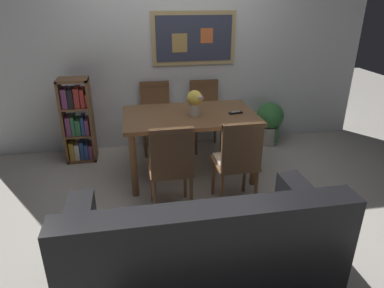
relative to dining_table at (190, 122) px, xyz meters
The scene contains 12 objects.
ground_plane 0.83m from the dining_table, 91.60° to the right, with size 12.00×12.00×0.00m, color #B7B2A8.
wall_back_with_painting 1.19m from the dining_table, 90.64° to the left, with size 5.20×0.14×2.60m.
dining_table is the anchor object (origin of this frame).
dining_chair_near_left 0.82m from the dining_table, 112.28° to the right, with size 0.40×0.41×0.91m.
dining_chair_far_right 0.83m from the dining_table, 65.65° to the left, with size 0.40×0.41×0.91m.
dining_chair_far_left 0.85m from the dining_table, 111.89° to the left, with size 0.40×0.41×0.91m.
dining_chair_near_right 0.82m from the dining_table, 66.30° to the right, with size 0.40×0.41×0.91m.
leather_couch 1.74m from the dining_table, 97.41° to the right, with size 1.80×0.84×0.84m.
bookshelf 1.45m from the dining_table, 153.67° to the left, with size 0.36×0.28×1.04m.
potted_ivy 1.47m from the dining_table, 29.05° to the left, with size 0.37×0.37×0.61m.
flower_vase 0.27m from the dining_table, 41.90° to the right, with size 0.19×0.17×0.27m.
tv_remote 0.52m from the dining_table, ahead, with size 0.16×0.07×0.02m.
Camera 1 is at (-0.60, -2.97, 1.93)m, focal length 31.84 mm.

